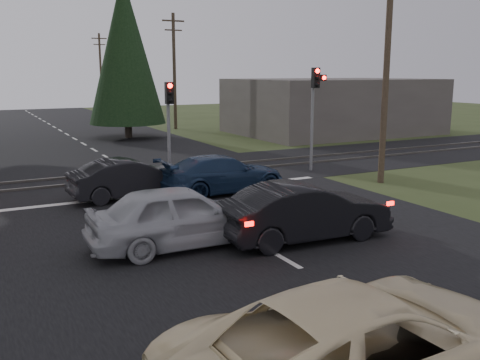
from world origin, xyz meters
TOP-DOWN VIEW (x-y plane):
  - ground at (0.00, 0.00)m, footprint 120.00×120.00m
  - road at (0.00, 10.00)m, footprint 14.00×100.00m
  - rail_corridor at (0.00, 12.00)m, footprint 120.00×8.00m
  - stop_line at (0.00, 8.20)m, footprint 13.00×0.35m
  - rail_near at (0.00, 11.20)m, footprint 120.00×0.12m
  - rail_far at (0.00, 12.80)m, footprint 120.00×0.12m
  - traffic_signal_right at (7.55, 9.47)m, footprint 0.68×0.48m
  - traffic_signal_center at (1.00, 10.68)m, footprint 0.32×0.48m
  - utility_pole_near at (8.50, 6.00)m, footprint 1.80×0.26m
  - utility_pole_mid at (8.50, 30.00)m, footprint 1.80×0.26m
  - utility_pole_far at (8.50, 55.00)m, footprint 1.80×0.26m
  - conifer_tree at (3.50, 26.00)m, footprint 5.20×5.20m
  - building_right at (18.00, 22.00)m, footprint 14.00×10.00m
  - cream_coupe at (-2.04, -5.42)m, footprint 5.96×2.97m
  - dark_hatchback at (1.29, 1.00)m, footprint 4.83×1.89m
  - silver_car at (-1.89, 2.02)m, footprint 4.88×2.04m
  - blue_sedan at (1.85, 7.32)m, footprint 5.00×2.20m
  - dark_car_far at (-1.50, 8.08)m, footprint 4.43×1.80m

SIDE VIEW (x-z plane):
  - ground at x=0.00m, z-range 0.00..0.00m
  - road at x=0.00m, z-range 0.00..0.01m
  - rail_corridor at x=0.00m, z-range 0.00..0.01m
  - stop_line at x=0.00m, z-range 0.01..0.01m
  - rail_near at x=0.00m, z-range 0.00..0.10m
  - rail_far at x=0.00m, z-range 0.00..0.10m
  - dark_car_far at x=-1.50m, z-range 0.00..1.43m
  - blue_sedan at x=1.85m, z-range 0.00..1.43m
  - dark_hatchback at x=1.29m, z-range 0.00..1.57m
  - cream_coupe at x=-2.04m, z-range 0.00..1.62m
  - silver_car at x=-1.89m, z-range 0.00..1.65m
  - building_right at x=18.00m, z-range 0.00..4.00m
  - traffic_signal_center at x=1.00m, z-range 0.76..4.86m
  - traffic_signal_right at x=7.55m, z-range 0.96..5.66m
  - utility_pole_near at x=8.50m, z-range 0.23..9.23m
  - utility_pole_mid at x=8.50m, z-range 0.23..9.23m
  - utility_pole_far at x=8.50m, z-range 0.23..9.23m
  - conifer_tree at x=3.50m, z-range 0.49..11.49m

